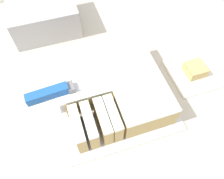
# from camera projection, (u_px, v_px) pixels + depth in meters

# --- Properties ---
(countertop) EXTENTS (1.40, 1.10, 0.88)m
(countertop) POSITION_uv_depth(u_px,v_px,m) (104.00, 160.00, 0.93)
(countertop) COLOR beige
(countertop) RESTS_ON ground_plane
(cake_board) EXTENTS (0.29, 0.29, 0.01)m
(cake_board) POSITION_uv_depth(u_px,v_px,m) (112.00, 97.00, 0.59)
(cake_board) COLOR silver
(cake_board) RESTS_ON countertop
(cake) EXTENTS (0.25, 0.25, 0.07)m
(cake) POSITION_uv_depth(u_px,v_px,m) (113.00, 88.00, 0.56)
(cake) COLOR tan
(cake) RESTS_ON cake_board
(knife) EXTENTS (0.30, 0.04, 0.02)m
(knife) POSITION_uv_depth(u_px,v_px,m) (64.00, 89.00, 0.50)
(knife) COLOR silver
(knife) RESTS_ON cake
(paper_napkin) EXTENTS (0.14, 0.14, 0.01)m
(paper_napkin) POSITION_uv_depth(u_px,v_px,m) (193.00, 73.00, 0.63)
(paper_napkin) COLOR white
(paper_napkin) RESTS_ON countertop
(brownie) EXTENTS (0.05, 0.05, 0.03)m
(brownie) POSITION_uv_depth(u_px,v_px,m) (195.00, 69.00, 0.61)
(brownie) COLOR tan
(brownie) RESTS_ON paper_napkin
(storage_box) EXTENTS (0.20, 0.18, 0.10)m
(storage_box) POSITION_uv_depth(u_px,v_px,m) (44.00, 15.00, 0.70)
(storage_box) COLOR #B2B2B7
(storage_box) RESTS_ON countertop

